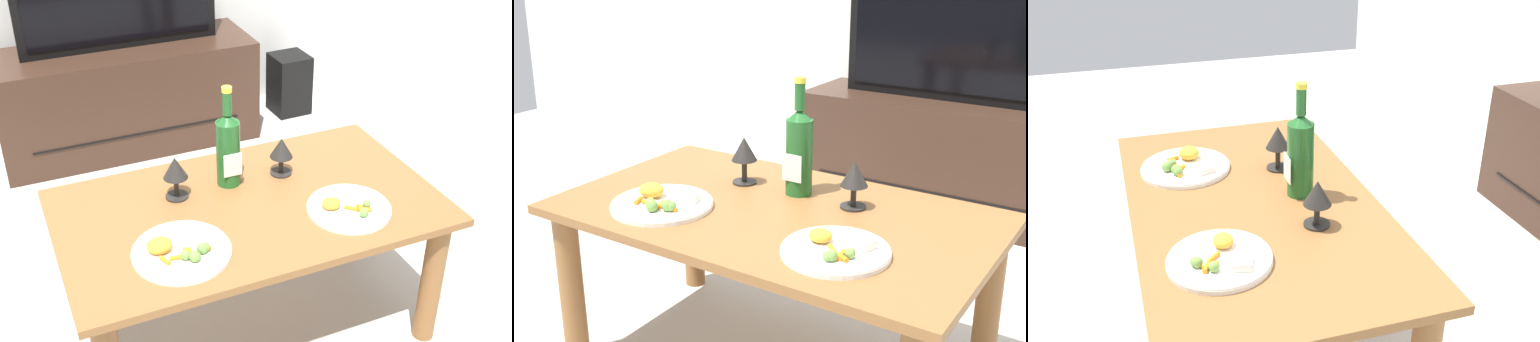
{
  "view_description": "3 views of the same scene",
  "coord_description": "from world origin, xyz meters",
  "views": [
    {
      "loc": [
        -0.66,
        -1.57,
        1.63
      ],
      "look_at": [
        0.05,
        0.05,
        0.58
      ],
      "focal_mm": 46.83,
      "sensor_mm": 36.0,
      "label": 1
    },
    {
      "loc": [
        0.9,
        -1.4,
        1.18
      ],
      "look_at": [
        -0.04,
        0.04,
        0.59
      ],
      "focal_mm": 47.01,
      "sensor_mm": 36.0,
      "label": 2
    },
    {
      "loc": [
        1.45,
        -0.36,
        1.33
      ],
      "look_at": [
        0.02,
        0.08,
        0.59
      ],
      "focal_mm": 42.22,
      "sensor_mm": 36.0,
      "label": 3
    }
  ],
  "objects": [
    {
      "name": "goblet_left",
      "position": [
        -0.19,
        0.13,
        0.59
      ],
      "size": [
        0.08,
        0.08,
        0.14
      ],
      "color": "black",
      "rests_on": "dining_table"
    },
    {
      "name": "ground_plane",
      "position": [
        0.0,
        0.0,
        0.0
      ],
      "size": [
        6.4,
        6.4,
        0.0
      ],
      "primitive_type": "plane",
      "color": "#B7B2A8"
    },
    {
      "name": "wine_bottle",
      "position": [
        -0.01,
        0.14,
        0.63
      ],
      "size": [
        0.08,
        0.08,
        0.34
      ],
      "color": "#1E5923",
      "rests_on": "dining_table"
    },
    {
      "name": "dinner_plate_left",
      "position": [
        -0.27,
        -0.15,
        0.51
      ],
      "size": [
        0.28,
        0.28,
        0.05
      ],
      "color": "white",
      "rests_on": "dining_table"
    },
    {
      "name": "goblet_right",
      "position": [
        0.17,
        0.13,
        0.58
      ],
      "size": [
        0.07,
        0.07,
        0.13
      ],
      "color": "black",
      "rests_on": "dining_table"
    },
    {
      "name": "dinner_plate_right",
      "position": [
        0.26,
        -0.15,
        0.51
      ],
      "size": [
        0.26,
        0.26,
        0.04
      ],
      "color": "white",
      "rests_on": "dining_table"
    },
    {
      "name": "dining_table",
      "position": [
        0.0,
        0.0,
        0.41
      ],
      "size": [
        1.17,
        0.68,
        0.5
      ],
      "color": "brown",
      "rests_on": "ground_plane"
    }
  ]
}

